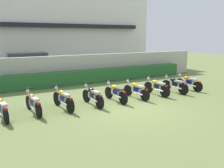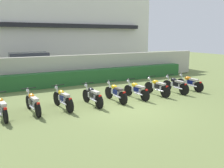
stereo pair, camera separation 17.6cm
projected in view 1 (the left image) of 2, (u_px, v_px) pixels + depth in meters
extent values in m
plane|color=olive|center=(131.00, 109.00, 10.20)|extent=(60.00, 60.00, 0.00)
cube|color=white|center=(40.00, 30.00, 23.42)|extent=(21.45, 6.00, 7.23)
cube|color=black|center=(49.00, 25.00, 20.56)|extent=(18.02, 0.50, 0.36)
cube|color=#BCB7A8|center=(75.00, 69.00, 15.79)|extent=(20.38, 0.30, 1.83)
cube|color=#28602D|center=(79.00, 77.00, 15.28)|extent=(16.30, 0.70, 0.89)
cube|color=black|center=(31.00, 68.00, 17.55)|extent=(4.54, 1.96, 1.00)
cube|color=#2D333D|center=(27.00, 57.00, 17.29)|extent=(2.74, 1.77, 0.65)
cylinder|color=black|center=(49.00, 70.00, 19.15)|extent=(0.68, 0.24, 0.68)
cylinder|color=black|center=(55.00, 74.00, 17.54)|extent=(0.68, 0.24, 0.68)
cylinder|color=black|center=(7.00, 73.00, 17.71)|extent=(0.68, 0.24, 0.68)
cylinder|color=black|center=(9.00, 77.00, 16.11)|extent=(0.68, 0.24, 0.68)
cylinder|color=black|center=(6.00, 116.00, 8.40)|extent=(0.16, 0.58, 0.57)
cube|color=silver|center=(2.00, 108.00, 8.82)|extent=(0.27, 0.62, 0.22)
ellipsoid|color=orange|center=(1.00, 101.00, 8.91)|extent=(0.27, 0.46, 0.22)
cube|color=beige|center=(3.00, 104.00, 8.60)|extent=(0.26, 0.54, 0.10)
cube|color=red|center=(6.00, 109.00, 8.26)|extent=(0.11, 0.09, 0.08)
cylinder|color=silver|center=(0.00, 114.00, 8.58)|extent=(0.14, 0.55, 0.07)
cube|color=black|center=(2.00, 107.00, 8.77)|extent=(0.28, 0.39, 0.20)
cylinder|color=black|center=(29.00, 102.00, 10.09)|extent=(0.15, 0.60, 0.59)
cylinder|color=black|center=(39.00, 110.00, 9.03)|extent=(0.15, 0.60, 0.59)
cube|color=silver|center=(34.00, 103.00, 9.49)|extent=(0.26, 0.62, 0.22)
ellipsoid|color=orange|center=(32.00, 96.00, 9.58)|extent=(0.26, 0.46, 0.22)
cube|color=beige|center=(35.00, 99.00, 9.26)|extent=(0.25, 0.54, 0.10)
cube|color=red|center=(39.00, 104.00, 8.89)|extent=(0.11, 0.09, 0.08)
cylinder|color=silver|center=(29.00, 96.00, 9.95)|extent=(0.07, 0.23, 0.65)
cylinder|color=black|center=(29.00, 89.00, 9.82)|extent=(0.60, 0.10, 0.04)
sphere|color=silver|center=(28.00, 91.00, 10.00)|extent=(0.14, 0.14, 0.14)
cylinder|color=silver|center=(33.00, 108.00, 9.25)|extent=(0.13, 0.55, 0.07)
cube|color=black|center=(34.00, 102.00, 9.44)|extent=(0.28, 0.38, 0.20)
cylinder|color=black|center=(57.00, 99.00, 10.61)|extent=(0.17, 0.64, 0.63)
cylinder|color=black|center=(70.00, 105.00, 9.60)|extent=(0.17, 0.64, 0.63)
cube|color=silver|center=(64.00, 99.00, 10.04)|extent=(0.28, 0.62, 0.22)
ellipsoid|color=yellow|center=(62.00, 93.00, 10.12)|extent=(0.28, 0.47, 0.22)
cube|color=#B2ADA3|center=(66.00, 95.00, 9.81)|extent=(0.27, 0.54, 0.10)
cube|color=red|center=(71.00, 99.00, 9.46)|extent=(0.11, 0.09, 0.08)
cylinder|color=silver|center=(58.00, 92.00, 10.48)|extent=(0.08, 0.23, 0.65)
cylinder|color=black|center=(58.00, 85.00, 10.34)|extent=(0.60, 0.12, 0.04)
sphere|color=silver|center=(56.00, 88.00, 10.53)|extent=(0.14, 0.14, 0.14)
cylinder|color=silver|center=(64.00, 104.00, 9.79)|extent=(0.14, 0.55, 0.07)
cube|color=navy|center=(64.00, 98.00, 9.99)|extent=(0.29, 0.39, 0.20)
cylinder|color=black|center=(86.00, 96.00, 11.15)|extent=(0.14, 0.62, 0.61)
cylinder|color=black|center=(100.00, 102.00, 10.16)|extent=(0.14, 0.62, 0.61)
cube|color=silver|center=(93.00, 96.00, 10.58)|extent=(0.25, 0.61, 0.22)
ellipsoid|color=black|center=(91.00, 90.00, 10.68)|extent=(0.26, 0.46, 0.22)
cube|color=#B2ADA3|center=(96.00, 92.00, 10.35)|extent=(0.24, 0.53, 0.10)
cube|color=red|center=(101.00, 96.00, 10.02)|extent=(0.11, 0.09, 0.08)
cylinder|color=silver|center=(87.00, 90.00, 11.01)|extent=(0.07, 0.23, 0.65)
cylinder|color=black|center=(88.00, 83.00, 10.88)|extent=(0.60, 0.09, 0.04)
sphere|color=silver|center=(86.00, 85.00, 11.07)|extent=(0.14, 0.14, 0.14)
cylinder|color=silver|center=(94.00, 100.00, 10.34)|extent=(0.12, 0.55, 0.07)
cube|color=black|center=(94.00, 95.00, 10.53)|extent=(0.27, 0.38, 0.20)
cylinder|color=black|center=(109.00, 93.00, 11.81)|extent=(0.13, 0.61, 0.60)
cylinder|color=black|center=(123.00, 98.00, 10.78)|extent=(0.13, 0.61, 0.60)
cube|color=silver|center=(116.00, 92.00, 11.22)|extent=(0.24, 0.61, 0.22)
ellipsoid|color=yellow|center=(114.00, 87.00, 11.32)|extent=(0.25, 0.45, 0.22)
cube|color=#4C4742|center=(119.00, 89.00, 10.99)|extent=(0.24, 0.53, 0.10)
cube|color=red|center=(125.00, 93.00, 10.65)|extent=(0.11, 0.09, 0.08)
cylinder|color=silver|center=(110.00, 87.00, 11.67)|extent=(0.07, 0.23, 0.65)
cylinder|color=black|center=(111.00, 81.00, 11.53)|extent=(0.60, 0.08, 0.04)
sphere|color=silver|center=(108.00, 83.00, 11.72)|extent=(0.14, 0.14, 0.14)
cylinder|color=silver|center=(117.00, 96.00, 10.98)|extent=(0.11, 0.55, 0.07)
cube|color=navy|center=(117.00, 92.00, 11.17)|extent=(0.26, 0.38, 0.20)
cylinder|color=black|center=(128.00, 90.00, 12.35)|extent=(0.16, 0.59, 0.58)
cylinder|color=black|center=(145.00, 95.00, 11.35)|extent=(0.16, 0.59, 0.58)
cube|color=silver|center=(137.00, 90.00, 11.78)|extent=(0.28, 0.62, 0.22)
ellipsoid|color=yellow|center=(135.00, 85.00, 11.87)|extent=(0.27, 0.46, 0.22)
cube|color=#B2ADA3|center=(140.00, 87.00, 11.56)|extent=(0.26, 0.54, 0.10)
cube|color=red|center=(147.00, 90.00, 11.22)|extent=(0.11, 0.09, 0.08)
cylinder|color=silver|center=(129.00, 85.00, 12.22)|extent=(0.08, 0.23, 0.65)
cylinder|color=black|center=(130.00, 79.00, 12.08)|extent=(0.60, 0.11, 0.04)
sphere|color=silver|center=(128.00, 81.00, 12.27)|extent=(0.14, 0.14, 0.14)
cylinder|color=silver|center=(138.00, 94.00, 11.54)|extent=(0.14, 0.55, 0.07)
cube|color=navy|center=(138.00, 89.00, 11.73)|extent=(0.28, 0.39, 0.20)
cylinder|color=black|center=(148.00, 87.00, 12.98)|extent=(0.16, 0.63, 0.63)
cylinder|color=black|center=(165.00, 91.00, 12.02)|extent=(0.16, 0.63, 0.63)
cube|color=silver|center=(157.00, 87.00, 12.43)|extent=(0.26, 0.62, 0.22)
ellipsoid|color=yellow|center=(155.00, 82.00, 12.52)|extent=(0.27, 0.46, 0.22)
cube|color=beige|center=(161.00, 83.00, 12.20)|extent=(0.26, 0.54, 0.10)
cube|color=red|center=(167.00, 86.00, 11.88)|extent=(0.11, 0.09, 0.08)
cylinder|color=silver|center=(150.00, 82.00, 12.84)|extent=(0.07, 0.23, 0.65)
cylinder|color=black|center=(151.00, 76.00, 12.71)|extent=(0.60, 0.10, 0.04)
sphere|color=silver|center=(148.00, 78.00, 12.89)|extent=(0.14, 0.14, 0.14)
cylinder|color=silver|center=(159.00, 90.00, 12.18)|extent=(0.13, 0.55, 0.07)
cube|color=black|center=(158.00, 86.00, 12.38)|extent=(0.28, 0.38, 0.20)
cylinder|color=black|center=(166.00, 85.00, 13.55)|extent=(0.15, 0.62, 0.62)
cylinder|color=black|center=(183.00, 89.00, 12.59)|extent=(0.15, 0.62, 0.62)
cube|color=silver|center=(175.00, 85.00, 13.00)|extent=(0.26, 0.62, 0.22)
ellipsoid|color=black|center=(173.00, 80.00, 13.09)|extent=(0.26, 0.46, 0.22)
cube|color=#B2ADA3|center=(179.00, 81.00, 12.77)|extent=(0.25, 0.54, 0.10)
cube|color=red|center=(185.00, 84.00, 12.45)|extent=(0.11, 0.09, 0.08)
cylinder|color=silver|center=(168.00, 80.00, 13.42)|extent=(0.07, 0.23, 0.65)
cylinder|color=black|center=(169.00, 75.00, 13.28)|extent=(0.60, 0.10, 0.04)
sphere|color=silver|center=(166.00, 77.00, 13.47)|extent=(0.14, 0.14, 0.14)
cylinder|color=silver|center=(177.00, 88.00, 12.76)|extent=(0.13, 0.55, 0.07)
cube|color=black|center=(176.00, 84.00, 12.95)|extent=(0.28, 0.38, 0.20)
cylinder|color=black|center=(180.00, 83.00, 14.22)|extent=(0.16, 0.59, 0.59)
cylinder|color=black|center=(198.00, 87.00, 13.24)|extent=(0.16, 0.59, 0.59)
cube|color=silver|center=(189.00, 82.00, 13.66)|extent=(0.27, 0.62, 0.22)
ellipsoid|color=orange|center=(187.00, 78.00, 13.75)|extent=(0.27, 0.46, 0.22)
cube|color=beige|center=(193.00, 79.00, 13.44)|extent=(0.26, 0.54, 0.10)
cube|color=red|center=(200.00, 82.00, 13.10)|extent=(0.11, 0.09, 0.08)
cylinder|color=silver|center=(181.00, 78.00, 14.09)|extent=(0.08, 0.23, 0.65)
cylinder|color=black|center=(183.00, 73.00, 13.95)|extent=(0.60, 0.11, 0.04)
sphere|color=silver|center=(180.00, 75.00, 14.14)|extent=(0.14, 0.14, 0.14)
cylinder|color=silver|center=(192.00, 86.00, 13.42)|extent=(0.14, 0.55, 0.07)
cube|color=navy|center=(190.00, 82.00, 13.61)|extent=(0.28, 0.39, 0.20)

